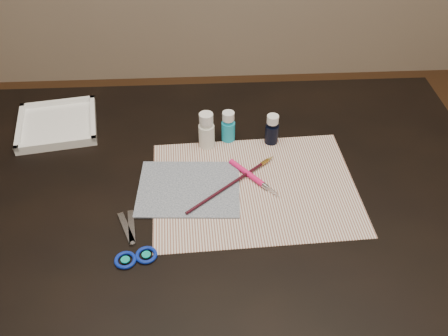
{
  "coord_description": "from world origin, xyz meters",
  "views": [
    {
      "loc": [
        -0.05,
        -0.86,
        1.56
      ],
      "look_at": [
        0.0,
        0.0,
        0.8
      ],
      "focal_mm": 40.0,
      "sensor_mm": 36.0,
      "label": 1
    }
  ],
  "objects_px": {
    "paint_bottle_cyan": "(228,126)",
    "paint_bottle_navy": "(272,129)",
    "paper": "(255,187)",
    "canvas": "(189,188)",
    "scissors": "(128,239)",
    "palette_tray": "(57,124)",
    "paint_bottle_white": "(206,130)"
  },
  "relations": [
    {
      "from": "paint_bottle_cyan",
      "to": "scissors",
      "type": "height_order",
      "value": "paint_bottle_cyan"
    },
    {
      "from": "canvas",
      "to": "paint_bottle_white",
      "type": "xyz_separation_m",
      "value": [
        0.05,
        0.16,
        0.05
      ]
    },
    {
      "from": "paint_bottle_navy",
      "to": "palette_tray",
      "type": "relative_size",
      "value": 0.41
    },
    {
      "from": "paper",
      "to": "paint_bottle_navy",
      "type": "xyz_separation_m",
      "value": [
        0.06,
        0.17,
        0.04
      ]
    },
    {
      "from": "paper",
      "to": "paint_bottle_white",
      "type": "relative_size",
      "value": 4.8
    },
    {
      "from": "paint_bottle_navy",
      "to": "scissors",
      "type": "relative_size",
      "value": 0.48
    },
    {
      "from": "palette_tray",
      "to": "scissors",
      "type": "bearing_deg",
      "value": -61.13
    },
    {
      "from": "canvas",
      "to": "scissors",
      "type": "xyz_separation_m",
      "value": [
        -0.13,
        -0.15,
        0.0
      ]
    },
    {
      "from": "paper",
      "to": "canvas",
      "type": "relative_size",
      "value": 2.01
    },
    {
      "from": "paint_bottle_cyan",
      "to": "scissors",
      "type": "xyz_separation_m",
      "value": [
        -0.23,
        -0.33,
        -0.04
      ]
    },
    {
      "from": "paint_bottle_navy",
      "to": "paint_bottle_white",
      "type": "bearing_deg",
      "value": -178.43
    },
    {
      "from": "paper",
      "to": "scissors",
      "type": "xyz_separation_m",
      "value": [
        -0.28,
        -0.15,
        0.0
      ]
    },
    {
      "from": "paint_bottle_cyan",
      "to": "palette_tray",
      "type": "xyz_separation_m",
      "value": [
        -0.46,
        0.08,
        -0.03
      ]
    },
    {
      "from": "paper",
      "to": "paint_bottle_navy",
      "type": "bearing_deg",
      "value": 70.58
    },
    {
      "from": "paper",
      "to": "canvas",
      "type": "xyz_separation_m",
      "value": [
        -0.15,
        0.0,
        0.0
      ]
    },
    {
      "from": "canvas",
      "to": "paint_bottle_white",
      "type": "height_order",
      "value": "paint_bottle_white"
    },
    {
      "from": "palette_tray",
      "to": "paint_bottle_white",
      "type": "bearing_deg",
      "value": -14.0
    },
    {
      "from": "paint_bottle_cyan",
      "to": "scissors",
      "type": "bearing_deg",
      "value": -124.77
    },
    {
      "from": "paint_bottle_cyan",
      "to": "paint_bottle_navy",
      "type": "height_order",
      "value": "paint_bottle_cyan"
    },
    {
      "from": "paint_bottle_white",
      "to": "paint_bottle_cyan",
      "type": "relative_size",
      "value": 1.15
    },
    {
      "from": "canvas",
      "to": "palette_tray",
      "type": "distance_m",
      "value": 0.44
    },
    {
      "from": "palette_tray",
      "to": "paint_bottle_navy",
      "type": "bearing_deg",
      "value": -9.52
    },
    {
      "from": "scissors",
      "to": "palette_tray",
      "type": "relative_size",
      "value": 0.86
    },
    {
      "from": "scissors",
      "to": "palette_tray",
      "type": "height_order",
      "value": "palette_tray"
    },
    {
      "from": "paint_bottle_white",
      "to": "canvas",
      "type": "bearing_deg",
      "value": -106.03
    },
    {
      "from": "paint_bottle_white",
      "to": "paint_bottle_cyan",
      "type": "bearing_deg",
      "value": 21.1
    },
    {
      "from": "paper",
      "to": "paint_bottle_navy",
      "type": "height_order",
      "value": "paint_bottle_navy"
    },
    {
      "from": "paint_bottle_white",
      "to": "scissors",
      "type": "relative_size",
      "value": 0.56
    },
    {
      "from": "paint_bottle_cyan",
      "to": "palette_tray",
      "type": "relative_size",
      "value": 0.42
    },
    {
      "from": "paper",
      "to": "canvas",
      "type": "distance_m",
      "value": 0.15
    },
    {
      "from": "paint_bottle_navy",
      "to": "scissors",
      "type": "distance_m",
      "value": 0.47
    },
    {
      "from": "paper",
      "to": "scissors",
      "type": "height_order",
      "value": "scissors"
    }
  ]
}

